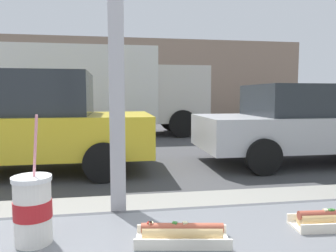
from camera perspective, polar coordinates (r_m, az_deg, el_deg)
name	(u,v)px	position (r m, az deg, el deg)	size (l,w,h in m)	color
ground_plane	(116,145)	(9.11, -9.20, -3.31)	(60.00, 60.00, 0.00)	#424244
building_facade_far	(115,77)	(23.84, -9.41, 8.57)	(28.00, 1.20, 5.43)	gray
soda_cup_right	(33,209)	(0.92, -22.76, -13.31)	(0.10, 0.10, 0.33)	silver
hotdog_tray_near	(332,219)	(1.08, 26.97, -14.47)	(0.24, 0.11, 0.05)	beige
hotdog_tray_far	(182,234)	(0.89, 2.51, -18.44)	(0.26, 0.13, 0.05)	silver
parked_car_yellow	(26,122)	(6.26, -23.71, 0.58)	(4.37, 2.07, 1.78)	gold
parked_car_silver	(307,123)	(7.21, 23.34, 0.56)	(4.44, 2.00, 1.59)	#BCBCC1
box_truck	(105,89)	(11.34, -11.13, 6.47)	(6.63, 2.44, 2.93)	silver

